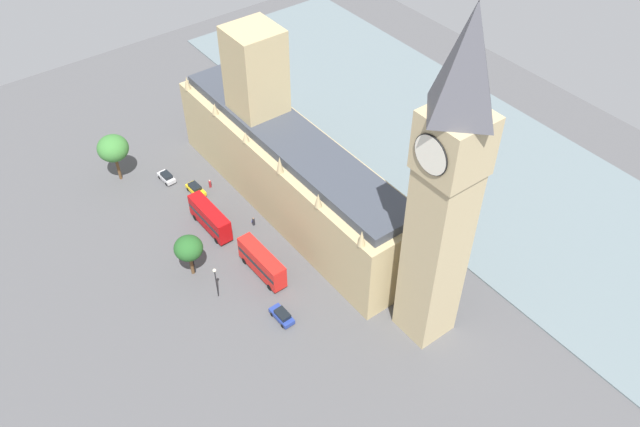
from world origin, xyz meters
TOP-DOWN VIEW (x-y plane):
  - ground_plane at (0.00, 0.00)m, footprint 147.66×147.66m
  - river_thames at (-37.43, 0.00)m, footprint 42.81×132.90m
  - parliament_building at (-1.99, -1.70)m, footprint 12.80×56.86m
  - clock_tower at (-2.08, 34.12)m, footprint 7.62×7.62m
  - car_silver_leading at (13.43, -20.42)m, footprint 2.07×4.19m
  - car_yellow_cab_opposite_hall at (10.70, -13.95)m, footprint 2.15×4.60m
  - double_decker_bus_near_tower at (13.21, -3.84)m, footprint 2.79×10.54m
  - double_decker_bus_midblock at (11.75, 10.49)m, footprint 2.83×10.55m
  - car_blue_corner at (14.62, 20.30)m, footprint 2.06×4.49m
  - pedestrian_trailing at (6.72, -0.11)m, footprint 0.70×0.68m
  - pedestrian_kerbside at (7.71, -13.77)m, footprint 0.71×0.65m
  - plane_tree_by_river_gate at (20.96, 3.52)m, footprint 4.69×4.69m
  - plane_tree_far_end at (20.25, -26.35)m, footprint 5.80×5.80m
  - street_lamp_under_trees at (20.61, 3.63)m, footprint 0.56×0.56m
  - street_lamp_slot_10 at (20.14, 10.35)m, footprint 0.56×0.56m

SIDE VIEW (x-z plane):
  - ground_plane at x=0.00m, z-range 0.00..0.00m
  - river_thames at x=-37.43m, z-range 0.00..0.25m
  - pedestrian_trailing at x=6.72m, z-range -0.08..1.59m
  - pedestrian_kerbside at x=7.71m, z-range -0.09..1.62m
  - car_silver_leading at x=13.43m, z-range 0.01..1.75m
  - car_blue_corner at x=14.62m, z-range 0.02..1.76m
  - car_yellow_cab_opposite_hall at x=10.70m, z-range 0.02..1.76m
  - double_decker_bus_near_tower at x=13.21m, z-range 0.26..5.01m
  - double_decker_bus_midblock at x=11.75m, z-range 0.26..5.01m
  - street_lamp_under_trees at x=20.61m, z-range 1.19..6.93m
  - street_lamp_slot_10 at x=20.14m, z-range 1.26..7.62m
  - plane_tree_by_river_gate at x=20.96m, z-range 1.89..9.76m
  - plane_tree_far_end at x=20.25m, z-range 2.37..12.13m
  - parliament_building at x=-1.99m, z-range -6.52..24.55m
  - clock_tower at x=-2.08m, z-range 0.91..54.19m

